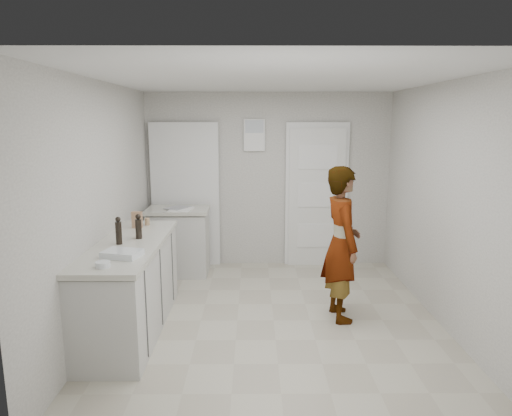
{
  "coord_description": "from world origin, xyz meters",
  "views": [
    {
      "loc": [
        -0.22,
        -4.56,
        2.11
      ],
      "look_at": [
        -0.19,
        0.4,
        1.15
      ],
      "focal_mm": 32.0,
      "sensor_mm": 36.0,
      "label": 1
    }
  ],
  "objects_px": {
    "person": "(342,244)",
    "oil_cruet_a": "(139,227)",
    "spice_jar": "(147,222)",
    "oil_cruet_b": "(119,231)",
    "cake_mix_box": "(137,220)",
    "egg_bowl": "(103,264)",
    "baking_dish": "(122,254)"
  },
  "relations": [
    {
      "from": "person",
      "to": "oil_cruet_a",
      "type": "xyz_separation_m",
      "value": [
        -2.1,
        -0.15,
        0.22
      ]
    },
    {
      "from": "spice_jar",
      "to": "oil_cruet_b",
      "type": "xyz_separation_m",
      "value": [
        -0.09,
        -0.81,
        0.09
      ]
    },
    {
      "from": "person",
      "to": "oil_cruet_b",
      "type": "xyz_separation_m",
      "value": [
        -2.24,
        -0.36,
        0.23
      ]
    },
    {
      "from": "cake_mix_box",
      "to": "egg_bowl",
      "type": "xyz_separation_m",
      "value": [
        0.06,
        -1.39,
        -0.07
      ]
    },
    {
      "from": "cake_mix_box",
      "to": "spice_jar",
      "type": "distance_m",
      "value": 0.16
    },
    {
      "from": "spice_jar",
      "to": "baking_dish",
      "type": "xyz_separation_m",
      "value": [
        0.06,
        -1.23,
        -0.02
      ]
    },
    {
      "from": "cake_mix_box",
      "to": "spice_jar",
      "type": "height_order",
      "value": "cake_mix_box"
    },
    {
      "from": "spice_jar",
      "to": "baking_dish",
      "type": "relative_size",
      "value": 0.23
    },
    {
      "from": "cake_mix_box",
      "to": "baking_dish",
      "type": "xyz_separation_m",
      "value": [
        0.14,
        -1.1,
        -0.07
      ]
    },
    {
      "from": "spice_jar",
      "to": "oil_cruet_a",
      "type": "relative_size",
      "value": 0.32
    },
    {
      "from": "oil_cruet_a",
      "to": "baking_dish",
      "type": "distance_m",
      "value": 0.63
    },
    {
      "from": "cake_mix_box",
      "to": "egg_bowl",
      "type": "distance_m",
      "value": 1.39
    },
    {
      "from": "cake_mix_box",
      "to": "oil_cruet_b",
      "type": "xyz_separation_m",
      "value": [
        -0.01,
        -0.68,
        0.04
      ]
    },
    {
      "from": "person",
      "to": "spice_jar",
      "type": "xyz_separation_m",
      "value": [
        -2.15,
        0.45,
        0.14
      ]
    },
    {
      "from": "person",
      "to": "baking_dish",
      "type": "relative_size",
      "value": 4.52
    },
    {
      "from": "person",
      "to": "oil_cruet_a",
      "type": "distance_m",
      "value": 2.11
    },
    {
      "from": "spice_jar",
      "to": "oil_cruet_b",
      "type": "bearing_deg",
      "value": -96.11
    },
    {
      "from": "oil_cruet_b",
      "to": "egg_bowl",
      "type": "relative_size",
      "value": 2.25
    },
    {
      "from": "oil_cruet_a",
      "to": "person",
      "type": "bearing_deg",
      "value": 4.19
    },
    {
      "from": "oil_cruet_b",
      "to": "baking_dish",
      "type": "xyz_separation_m",
      "value": [
        0.15,
        -0.42,
        -0.1
      ]
    },
    {
      "from": "oil_cruet_b",
      "to": "baking_dish",
      "type": "bearing_deg",
      "value": -70.73
    },
    {
      "from": "person",
      "to": "spice_jar",
      "type": "distance_m",
      "value": 2.2
    },
    {
      "from": "oil_cruet_b",
      "to": "baking_dish",
      "type": "relative_size",
      "value": 0.75
    },
    {
      "from": "person",
      "to": "oil_cruet_b",
      "type": "bearing_deg",
      "value": 92.07
    },
    {
      "from": "oil_cruet_b",
      "to": "oil_cruet_a",
      "type": "bearing_deg",
      "value": 56.42
    },
    {
      "from": "person",
      "to": "oil_cruet_b",
      "type": "height_order",
      "value": "person"
    },
    {
      "from": "cake_mix_box",
      "to": "oil_cruet_a",
      "type": "bearing_deg",
      "value": -68.28
    },
    {
      "from": "oil_cruet_a",
      "to": "baking_dish",
      "type": "height_order",
      "value": "oil_cruet_a"
    },
    {
      "from": "egg_bowl",
      "to": "spice_jar",
      "type": "bearing_deg",
      "value": 89.37
    },
    {
      "from": "person",
      "to": "egg_bowl",
      "type": "xyz_separation_m",
      "value": [
        -2.17,
        -1.07,
        0.12
      ]
    },
    {
      "from": "cake_mix_box",
      "to": "baking_dish",
      "type": "relative_size",
      "value": 0.5
    },
    {
      "from": "cake_mix_box",
      "to": "egg_bowl",
      "type": "bearing_deg",
      "value": -81.44
    }
  ]
}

